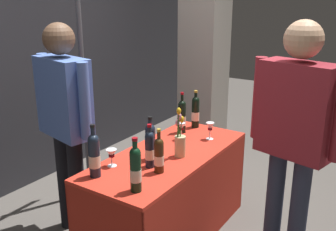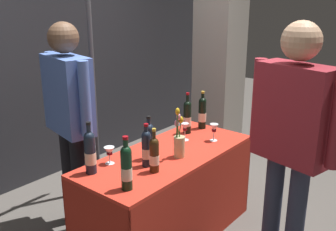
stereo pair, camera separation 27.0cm
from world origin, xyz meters
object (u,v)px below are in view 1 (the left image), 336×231
Objects in this scene: wine_glass_near_vendor at (112,154)px; booth_signpost at (81,55)px; concrete_pillar at (205,13)px; wine_glass_near_taster at (210,127)px; featured_wine_bottle at (136,168)px; taster_foreground_right at (294,127)px; tasting_table at (168,180)px; display_bottle_0 at (94,155)px; flower_vase at (180,141)px; vendor_presenter at (65,112)px; wine_glass_mid at (181,127)px.

wine_glass_near_vendor is 0.06× the size of booth_signpost.
concrete_pillar is 1.66m from wine_glass_near_taster.
wine_glass_near_taster is (1.04, 0.03, -0.05)m from featured_wine_bottle.
concrete_pillar is 2.21m from taster_foreground_right.
featured_wine_bottle is 1.04m from wine_glass_near_taster.
booth_signpost is (0.16, 1.02, 0.87)m from tasting_table.
display_bottle_0 is at bearing 47.78° from taster_foreground_right.
featured_wine_bottle is at bearing -161.49° from concrete_pillar.
flower_vase is 0.23× the size of vendor_presenter.
wine_glass_mid is (0.90, 0.22, -0.04)m from featured_wine_bottle.
concrete_pillar is 26.71× the size of wine_glass_near_vendor.
wine_glass_near_vendor is at bearing 6.69° from vendor_presenter.
flower_vase is 1.25m from booth_signpost.
display_bottle_0 is at bearing -169.68° from concrete_pillar.
concrete_pillar is 22.91× the size of wine_glass_mid.
concrete_pillar is at bearing -15.68° from booth_signpost.
concrete_pillar is at bearing -32.68° from taster_foreground_right.
wine_glass_mid is at bearing 126.36° from wine_glass_near_taster.
tasting_table is 0.57m from wine_glass_near_taster.
wine_glass_mid is 0.07× the size of booth_signpost.
vendor_presenter is at bearing 117.55° from tasting_table.
concrete_pillar reaches higher than booth_signpost.
booth_signpost is (0.76, 1.18, 0.49)m from featured_wine_bottle.
wine_glass_mid is at bearing -7.99° from display_bottle_0.
vendor_presenter is (-0.80, 0.82, 0.20)m from wine_glass_near_taster.
display_bottle_0 is at bearing 88.58° from featured_wine_bottle.
concrete_pillar reaches higher than taster_foreground_right.
wine_glass_near_vendor is at bearing 158.78° from wine_glass_near_taster.
flower_vase reaches higher than tasting_table.
display_bottle_0 is at bearing 162.92° from wine_glass_near_taster.
booth_signpost is at bearing 98.24° from wine_glass_mid.
flower_vase is (-0.00, -0.11, 0.35)m from tasting_table.
taster_foreground_right reaches higher than vendor_presenter.
taster_foreground_right is 1.92m from booth_signpost.
featured_wine_bottle is 0.20× the size of taster_foreground_right.
display_bottle_0 is at bearing 172.01° from wine_glass_mid.
flower_vase is (0.59, 0.05, -0.03)m from featured_wine_bottle.
vendor_presenter is at bearing 84.81° from wine_glass_near_vendor.
display_bottle_0 reaches higher than tasting_table.
wine_glass_near_vendor is (0.18, 0.01, -0.06)m from display_bottle_0.
display_bottle_0 is (0.01, 0.35, 0.00)m from featured_wine_bottle.
wine_glass_near_vendor reaches higher than tasting_table.
concrete_pillar reaches higher than flower_vase.
tasting_table is 4.10× the size of display_bottle_0.
tasting_table is 0.73m from display_bottle_0.
tasting_table is at bearing 14.87° from featured_wine_bottle.
taster_foreground_right is at bearing -43.92° from featured_wine_bottle.
concrete_pillar is at bearing 30.59° from wine_glass_near_taster.
concrete_pillar is 1.94× the size of taster_foreground_right.
concrete_pillar is 2.00m from flower_vase.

